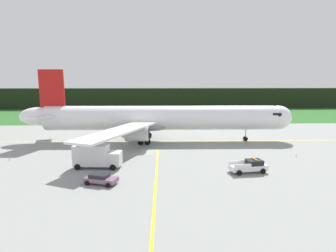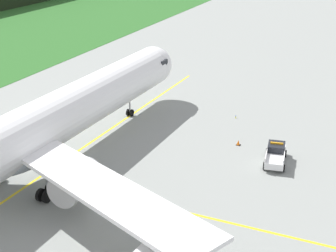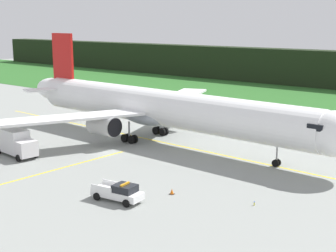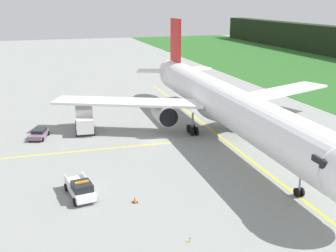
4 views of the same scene
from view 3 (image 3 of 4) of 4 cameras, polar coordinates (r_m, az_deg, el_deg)
name	(u,v)px [view 3 (image 3 of 4)]	position (r m, az deg, el deg)	size (l,w,h in m)	color
ground	(107,152)	(66.15, -7.10, -3.07)	(320.00, 320.00, 0.00)	gray
grass_verge	(295,101)	(112.25, 14.64, 2.89)	(320.00, 49.75, 0.04)	#285F23
taxiway_centerline_main	(162,142)	(71.14, -0.65, -1.90)	(77.90, 0.30, 0.01)	yellow
taxiway_centerline_spur	(10,182)	(56.52, -17.91, -6.22)	(33.95, 0.30, 0.01)	yellow
airliner	(159,108)	(70.49, -1.01, 2.10)	(58.35, 45.32, 15.27)	white
ops_pickup_truck	(119,192)	(48.30, -5.74, -7.68)	(5.47, 2.79, 1.94)	white
catering_truck	(15,142)	(66.64, -17.36, -1.79)	(7.08, 3.19, 3.66)	silver
apron_cone	(172,191)	(50.07, 0.46, -7.63)	(0.48, 0.48, 0.61)	black
taxiway_edge_light_east	(254,203)	(47.87, 10.03, -8.86)	(0.12, 0.12, 0.41)	yellow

